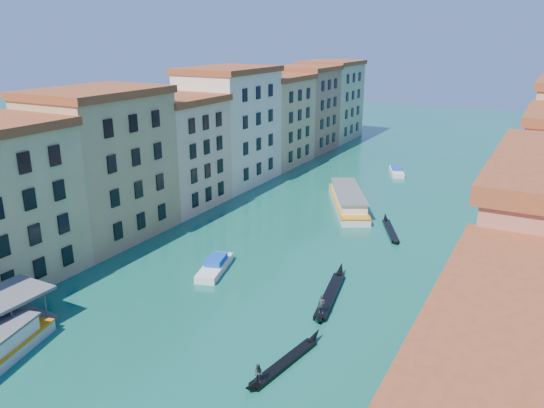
% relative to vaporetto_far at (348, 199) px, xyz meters
% --- Properties ---
extents(left_bank_palazzos, '(12.80, 128.40, 21.00)m').
position_rel_vaporetto_far_xyz_m(left_bank_palazzos, '(-24.92, -2.11, 8.44)').
color(left_bank_palazzos, beige).
rests_on(left_bank_palazzos, ground).
extents(quay, '(4.00, 140.00, 1.00)m').
position_rel_vaporetto_far_xyz_m(quay, '(23.08, -1.79, -0.77)').
color(quay, '#AFA68D').
rests_on(quay, ground).
extents(restaurant_awnings, '(3.20, 44.55, 3.12)m').
position_rel_vaporetto_far_xyz_m(restaurant_awnings, '(23.27, -43.78, 1.72)').
color(restaurant_awnings, maroon).
rests_on(restaurant_awnings, ground).
extents(mooring_poles_right, '(1.44, 54.24, 3.20)m').
position_rel_vaporetto_far_xyz_m(mooring_poles_right, '(20.18, -37.99, 0.03)').
color(mooring_poles_right, brown).
rests_on(mooring_poles_right, ground).
extents(vaporetto_far, '(12.67, 18.72, 2.81)m').
position_rel_vaporetto_far_xyz_m(vaporetto_far, '(0.00, 0.00, 0.00)').
color(vaporetto_far, silver).
rests_on(vaporetto_far, ground).
extents(gondola_fore, '(3.50, 13.52, 2.71)m').
position_rel_vaporetto_far_xyz_m(gondola_fore, '(9.26, -29.92, -0.81)').
color(gondola_fore, black).
rests_on(gondola_fore, ground).
extents(gondola_right, '(2.60, 10.88, 2.18)m').
position_rel_vaporetto_far_xyz_m(gondola_right, '(10.43, -43.10, -0.85)').
color(gondola_right, black).
rests_on(gondola_right, ground).
extents(gondola_far, '(5.57, 10.47, 1.59)m').
position_rel_vaporetto_far_xyz_m(gondola_far, '(9.25, -7.74, -0.94)').
color(gondola_far, black).
rests_on(gondola_far, ground).
extents(motorboat_mid, '(4.35, 7.89, 1.56)m').
position_rel_vaporetto_far_xyz_m(motorboat_mid, '(-5.28, -30.09, -0.66)').
color(motorboat_mid, white).
rests_on(motorboat_mid, ground).
extents(motorboat_far, '(4.78, 7.49, 1.48)m').
position_rel_vaporetto_far_xyz_m(motorboat_far, '(1.05, 24.55, -0.69)').
color(motorboat_far, silver).
rests_on(motorboat_far, ground).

